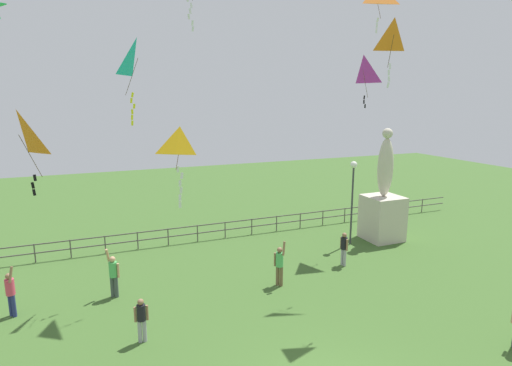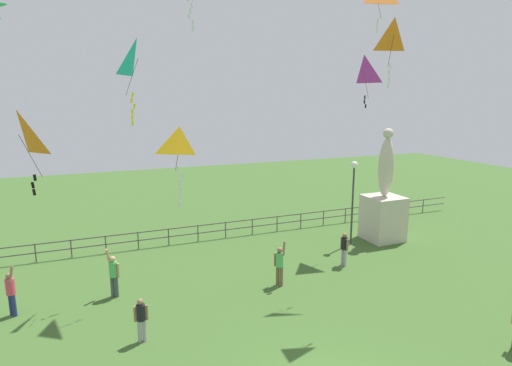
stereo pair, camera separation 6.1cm
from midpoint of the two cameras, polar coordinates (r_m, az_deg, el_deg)
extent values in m
cube|color=beige|center=(24.49, 16.98, -4.62)|extent=(1.93, 1.93, 2.51)
ellipsoid|color=beige|center=(23.88, 17.38, 2.06)|extent=(0.90, 0.76, 3.26)
sphere|color=beige|center=(23.66, 17.66, 6.56)|extent=(0.56, 0.56, 0.56)
cylinder|color=#38383D|center=(22.95, 13.03, -3.18)|extent=(0.10, 0.10, 4.29)
sphere|color=white|center=(22.49, 13.29, 2.49)|extent=(0.36, 0.36, 0.36)
cylinder|color=#3F4C47|center=(18.08, -19.33, -13.36)|extent=(0.15, 0.15, 0.87)
cylinder|color=#3F4C47|center=(18.01, -18.83, -13.43)|extent=(0.15, 0.15, 0.87)
cylinder|color=#4CB259|center=(17.75, -19.24, -11.20)|extent=(0.32, 0.32, 0.62)
sphere|color=tan|center=(17.59, -19.33, -9.92)|extent=(0.23, 0.23, 0.23)
cylinder|color=tan|center=(17.69, -19.90, -9.41)|extent=(0.21, 0.26, 0.59)
cylinder|color=tan|center=(17.67, -18.60, -11.39)|extent=(0.10, 0.10, 0.59)
cylinder|color=navy|center=(18.08, -30.56, -14.41)|extent=(0.15, 0.15, 0.85)
cylinder|color=navy|center=(18.20, -30.87, -14.27)|extent=(0.15, 0.15, 0.85)
cylinder|color=#D83F59|center=(17.86, -30.96, -12.22)|extent=(0.31, 0.31, 0.60)
sphere|color=#8C6647|center=(17.70, -31.10, -10.98)|extent=(0.23, 0.23, 0.23)
cylinder|color=#8C6647|center=(17.47, -30.89, -10.83)|extent=(0.23, 0.23, 0.58)
cylinder|color=#8C6647|center=(18.03, -31.34, -12.16)|extent=(0.09, 0.09, 0.57)
cylinder|color=#99999E|center=(14.85, -15.26, -19.08)|extent=(0.13, 0.13, 0.77)
cylinder|color=#99999E|center=(14.85, -15.87, -19.12)|extent=(0.13, 0.13, 0.77)
cylinder|color=black|center=(14.53, -15.71, -16.86)|extent=(0.28, 0.28, 0.54)
sphere|color=#8C6647|center=(14.36, -15.79, -15.54)|extent=(0.21, 0.21, 0.21)
cylinder|color=#8C6647|center=(14.55, -14.93, -16.92)|extent=(0.08, 0.08, 0.52)
cylinder|color=#8C6647|center=(14.54, -16.47, -17.03)|extent=(0.08, 0.08, 0.52)
cylinder|color=brown|center=(18.06, 3.40, -12.74)|extent=(0.15, 0.15, 0.87)
cylinder|color=brown|center=(18.12, 2.90, -12.65)|extent=(0.15, 0.15, 0.87)
cylinder|color=#4CB259|center=(17.79, 3.18, -10.51)|extent=(0.32, 0.32, 0.62)
sphere|color=#8C6647|center=(17.64, 3.19, -9.23)|extent=(0.23, 0.23, 0.23)
cylinder|color=#8C6647|center=(17.47, 3.77, -9.01)|extent=(0.23, 0.21, 0.59)
cylinder|color=#8C6647|center=(17.89, 2.54, -10.51)|extent=(0.10, 0.10, 0.58)
cylinder|color=#99999E|center=(20.55, 11.76, -9.94)|extent=(0.14, 0.14, 0.83)
cylinder|color=#99999E|center=(20.44, 12.06, -10.08)|extent=(0.14, 0.14, 0.83)
cylinder|color=black|center=(20.25, 11.99, -8.14)|extent=(0.30, 0.30, 0.59)
sphere|color=#8C6647|center=(20.12, 12.04, -7.05)|extent=(0.22, 0.22, 0.22)
cylinder|color=#8C6647|center=(20.40, 11.60, -8.08)|extent=(0.09, 0.09, 0.56)
cylinder|color=#8C6647|center=(20.12, 12.38, -8.39)|extent=(0.09, 0.09, 0.56)
pyramid|color=orange|center=(13.76, -30.09, 5.81)|extent=(0.97, 1.00, 1.34)
cylinder|color=#4C381E|center=(13.98, -28.79, 3.24)|extent=(0.48, 0.39, 1.34)
cube|color=black|center=(14.08, -28.35, 0.63)|extent=(0.10, 0.05, 0.20)
cube|color=black|center=(14.10, -28.57, -0.29)|extent=(0.10, 0.04, 0.20)
cube|color=black|center=(14.14, -28.43, -1.15)|extent=(0.10, 0.04, 0.21)
pyramid|color=orange|center=(16.02, 18.42, 18.91)|extent=(0.91, 0.61, 1.09)
cylinder|color=#4C381E|center=(16.12, 18.01, 16.93)|extent=(0.13, 0.38, 1.09)
cube|color=white|center=(16.09, 17.92, 15.10)|extent=(0.08, 0.03, 0.20)
cube|color=white|center=(16.02, 17.77, 14.34)|extent=(0.10, 0.02, 0.20)
cube|color=white|center=(16.04, 17.79, 13.54)|extent=(0.11, 0.02, 0.21)
cube|color=white|center=(16.00, 17.67, 12.77)|extent=(0.11, 0.03, 0.21)
pyramid|color=yellow|center=(12.63, -10.54, 5.68)|extent=(1.01, 0.87, 0.80)
cylinder|color=#4C381E|center=(12.48, -10.83, 3.76)|extent=(0.26, 0.39, 0.80)
cube|color=white|center=(12.51, -10.91, 1.89)|extent=(0.11, 0.05, 0.21)
cube|color=white|center=(12.64, -10.35, 0.99)|extent=(0.11, 0.02, 0.21)
cube|color=white|center=(12.63, -10.59, -0.04)|extent=(0.08, 0.03, 0.20)
cube|color=white|center=(12.69, -10.46, -1.00)|extent=(0.09, 0.04, 0.20)
cube|color=white|center=(12.71, -10.60, -2.00)|extent=(0.09, 0.02, 0.20)
cube|color=white|center=(12.76, -10.59, -2.97)|extent=(0.09, 0.04, 0.20)
pyramid|color=#19B2B2|center=(17.31, -16.10, 16.28)|extent=(1.06, 1.19, 1.42)
cylinder|color=#4C381E|center=(17.39, -16.90, 13.87)|extent=(0.54, 0.34, 1.42)
cube|color=yellow|center=(17.37, -16.81, 11.58)|extent=(0.12, 0.05, 0.21)
cube|color=yellow|center=(17.33, -16.95, 10.85)|extent=(0.11, 0.03, 0.21)
cube|color=yellow|center=(17.39, -16.58, 10.14)|extent=(0.10, 0.05, 0.21)
cube|color=yellow|center=(17.34, -16.83, 9.40)|extent=(0.09, 0.02, 0.20)
cube|color=yellow|center=(17.34, -16.86, 8.67)|extent=(0.10, 0.02, 0.21)
cube|color=yellow|center=(17.35, -16.82, 7.94)|extent=(0.10, 0.01, 0.20)
cylinder|color=#4C381E|center=(19.71, 16.48, 22.24)|extent=(0.17, 0.57, 0.98)
cube|color=white|center=(19.60, 16.37, 20.79)|extent=(0.11, 0.03, 0.21)
cube|color=white|center=(19.52, 16.26, 20.18)|extent=(0.09, 0.02, 0.20)
cube|color=white|center=(19.47, 16.21, 19.55)|extent=(0.09, 0.02, 0.20)
cube|color=white|center=(18.14, -9.04, 23.07)|extent=(0.09, 0.04, 0.20)
cube|color=white|center=(18.06, -9.20, 22.41)|extent=(0.11, 0.02, 0.21)
cube|color=white|center=(17.97, -9.37, 21.75)|extent=(0.11, 0.03, 0.21)
cube|color=white|center=(18.04, -8.88, 21.01)|extent=(0.10, 0.04, 0.20)
cube|color=white|center=(18.01, -8.84, 20.32)|extent=(0.11, 0.02, 0.21)
pyramid|color=#B22DB2|center=(21.99, 14.48, 14.90)|extent=(0.94, 1.23, 1.37)
cylinder|color=#4C381E|center=(22.20, 14.80, 13.09)|extent=(0.55, 0.22, 1.37)
cube|color=black|center=(22.15, 14.66, 11.38)|extent=(0.12, 0.04, 0.21)
cube|color=black|center=(22.13, 14.61, 10.81)|extent=(0.10, 0.04, 0.20)
cube|color=black|center=(22.27, 14.76, 10.24)|extent=(0.11, 0.05, 0.21)
cylinder|color=#4C4742|center=(23.09, -28.33, -8.54)|extent=(0.06, 0.06, 0.95)
cylinder|color=#4C4742|center=(22.94, -24.32, -8.29)|extent=(0.06, 0.06, 0.95)
cylinder|color=#4C4742|center=(22.91, -20.19, -7.99)|extent=(0.06, 0.06, 0.95)
cylinder|color=#4C4742|center=(23.00, -16.11, -7.66)|extent=(0.06, 0.06, 0.95)
cylinder|color=#4C4742|center=(23.20, -12.12, -7.29)|extent=(0.06, 0.06, 0.95)
cylinder|color=#4C4742|center=(23.51, -8.16, -6.89)|extent=(0.06, 0.06, 0.95)
cylinder|color=#4C4742|center=(23.92, -4.36, -6.47)|extent=(0.06, 0.06, 0.95)
cylinder|color=#4C4742|center=(24.45, -0.66, -6.04)|extent=(0.06, 0.06, 0.95)
cylinder|color=#4C4742|center=(25.06, 2.79, -5.62)|extent=(0.06, 0.06, 0.95)
cylinder|color=#4C4742|center=(25.76, 6.06, -5.19)|extent=(0.06, 0.06, 0.95)
cylinder|color=#4C4742|center=(26.53, 9.15, -4.78)|extent=(0.06, 0.06, 0.95)
cylinder|color=#4C4742|center=(27.40, 12.09, -4.37)|extent=(0.06, 0.06, 0.95)
cylinder|color=#4C4742|center=(28.32, 14.83, -3.98)|extent=(0.06, 0.06, 0.95)
cylinder|color=#4C4742|center=(29.30, 17.37, -3.61)|extent=(0.06, 0.06, 0.95)
cylinder|color=#4C4742|center=(30.34, 19.74, -3.25)|extent=(0.06, 0.06, 0.95)
cylinder|color=#4C4742|center=(31.41, 21.92, -2.92)|extent=(0.06, 0.06, 0.95)
cube|color=#4C4742|center=(23.41, -7.85, -5.84)|extent=(36.00, 0.05, 0.05)
cube|color=#4C4742|center=(23.54, -7.82, -6.85)|extent=(36.00, 0.05, 0.05)
camera|label=1|loc=(0.03, -90.11, -0.02)|focal=28.94mm
camera|label=2|loc=(0.03, 89.89, 0.02)|focal=28.94mm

